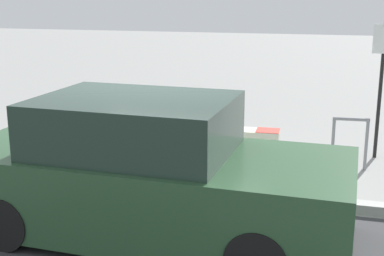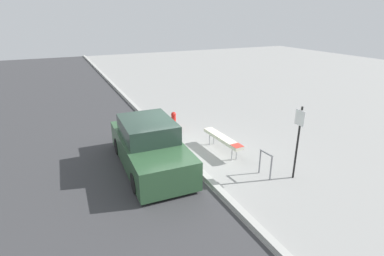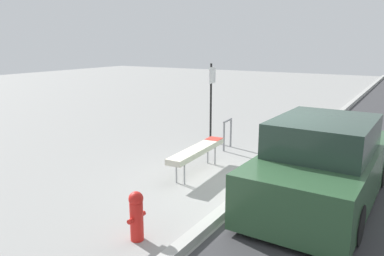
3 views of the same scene
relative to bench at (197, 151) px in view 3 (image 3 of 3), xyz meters
name	(u,v)px [view 3 (image 3 of 3)]	position (x,y,z in m)	size (l,w,h in m)	color
ground_plane	(252,190)	(-0.31, -1.45, -0.52)	(60.00, 60.00, 0.00)	gray
curb	(252,187)	(-0.31, -1.45, -0.46)	(60.00, 0.20, 0.13)	#A8A8A3
bench	(197,151)	(0.00, 0.00, 0.00)	(2.15, 0.45, 0.60)	#99999E
bike_rack	(228,131)	(2.12, 0.28, -0.02)	(0.55, 0.09, 0.83)	gray
sign_post	(211,95)	(2.55, 1.03, 0.86)	(0.36, 0.08, 2.30)	black
fire_hydrant	(136,214)	(-3.01, -0.72, -0.12)	(0.36, 0.22, 0.77)	red
parked_car_near	(323,164)	(-0.09, -2.74, 0.18)	(4.43, 1.92, 1.58)	black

